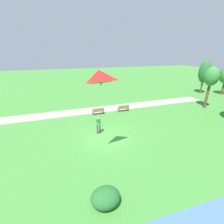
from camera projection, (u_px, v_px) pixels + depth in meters
The scene contains 9 objects.
ground_plane at pixel (106, 137), 14.90m from camera, with size 120.00×120.00×0.00m, color #3D7F33.
walkway_path at pixel (106, 109), 22.05m from camera, with size 2.40×32.00×0.02m, color gray.
person_kite_flyer at pixel (98, 124), 15.25m from camera, with size 0.62×0.52×1.83m.
flying_kite at pixel (99, 78), 10.09m from camera, with size 3.64×1.76×4.78m.
park_bench_near_walkway at pixel (98, 111), 19.95m from camera, with size 0.47×1.51×0.88m.
park_bench_far_walkway at pixel (123, 108), 20.97m from camera, with size 0.47×1.51×0.88m.
tree_lakeside_near at pixel (211, 77), 20.86m from camera, with size 2.03×1.64×5.76m.
tree_treeline_left at pixel (205, 72), 28.50m from camera, with size 2.08×1.99×6.01m.
lakeside_shrub at pixel (106, 198), 8.26m from camera, with size 1.34×1.59×1.01m, color #236028.
Camera 1 is at (12.52, -3.27, 7.79)m, focal length 24.98 mm.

